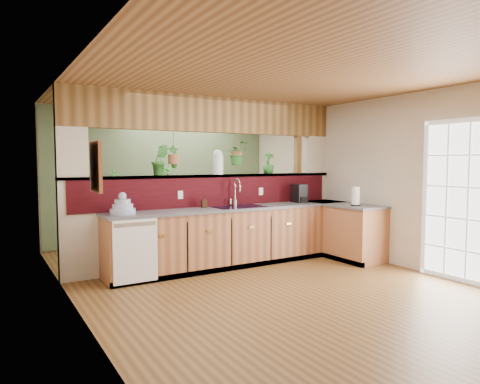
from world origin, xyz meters
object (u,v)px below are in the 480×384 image
paper_towel (356,197)px  glass_jar (218,162)px  dish_stack (123,207)px  shelving_console (148,219)px  faucet (236,191)px  coffee_maker (300,194)px  soap_dispenser (204,202)px

paper_towel → glass_jar: bearing=146.1°
dish_stack → glass_jar: 1.78m
glass_jar → shelving_console: 2.25m
shelving_console → dish_stack: bearing=-106.3°
glass_jar → faucet: bearing=-45.9°
coffee_maker → soap_dispenser: bearing=-175.4°
soap_dispenser → paper_towel: bearing=-24.5°
coffee_maker → paper_towel: (0.41, -0.88, 0.00)m
coffee_maker → shelving_console: (-1.90, 2.23, -0.54)m
coffee_maker → paper_towel: size_ratio=0.98×
dish_stack → coffee_maker: coffee_maker is taller
faucet → dish_stack: (-1.84, -0.16, -0.14)m
dish_stack → soap_dispenser: 1.29m
soap_dispenser → paper_towel: 2.38m
glass_jar → paper_towel: bearing=-33.9°
paper_towel → glass_jar: (-1.81, 1.21, 0.54)m
soap_dispenser → coffee_maker: 1.76m
coffee_maker → faucet: bearing=-177.5°
coffee_maker → glass_jar: glass_jar is taller
soap_dispenser → coffee_maker: coffee_maker is taller
dish_stack → coffee_maker: bearing=0.9°
paper_towel → soap_dispenser: bearing=155.5°
soap_dispenser → shelving_console: soap_dispenser is taller
dish_stack → glass_jar: (1.63, 0.38, 0.60)m
soap_dispenser → glass_jar: 0.73m
faucet → dish_stack: size_ratio=1.30×
dish_stack → faucet: bearing=5.0°
dish_stack → paper_towel: (3.44, -0.84, 0.05)m
dish_stack → soap_dispenser: dish_stack is taller
soap_dispenser → coffee_maker: (1.75, -0.10, 0.06)m
paper_towel → shelving_console: 3.92m
faucet → glass_jar: 0.54m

